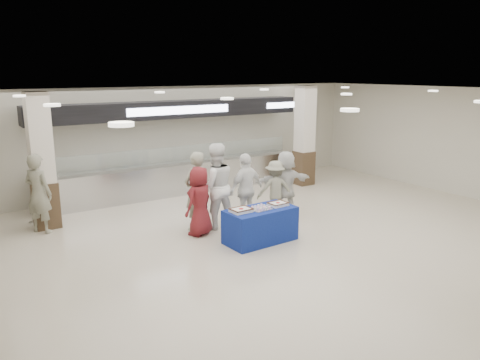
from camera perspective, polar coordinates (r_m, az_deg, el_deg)
ground at (r=10.09m, az=5.89°, el=-8.16°), size 14.00×14.00×0.00m
serving_line at (r=14.22m, az=-7.74°, el=2.93°), size 8.70×0.85×2.80m
column_left at (r=11.83m, az=-22.98°, el=1.76°), size 0.55×0.55×3.20m
column_right at (r=15.34m, az=7.86°, el=5.08°), size 0.55×0.55×3.20m
display_table at (r=10.25m, az=2.49°, el=-5.52°), size 1.58×0.85×0.75m
sheet_cake_left at (r=9.88m, az=0.14°, el=-3.66°), size 0.44×0.35×0.09m
sheet_cake_right at (r=10.37m, az=4.65°, el=-2.89°), size 0.41×0.33×0.09m
cupcake_tray at (r=10.07m, az=2.56°, el=-3.41°), size 0.47×0.37×0.07m
civilian_maroon at (r=10.58m, az=-4.96°, el=-2.57°), size 0.91×0.78×1.59m
soldier_a at (r=10.92m, az=-5.37°, el=-1.35°), size 0.77×0.61×1.86m
chef_tall at (r=10.99m, az=-3.04°, el=-0.74°), size 1.11×0.93×2.03m
chef_short at (r=11.27m, az=0.76°, el=-1.12°), size 1.09×0.61×1.75m
soldier_b at (r=11.93m, az=4.30°, el=-1.08°), size 1.07×0.87×1.45m
civilian_white at (r=12.10m, az=5.55°, el=-0.35°), size 1.62×0.79×1.68m
soldier_bg at (r=11.61m, az=-23.35°, el=-1.52°), size 0.77×0.81×1.85m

